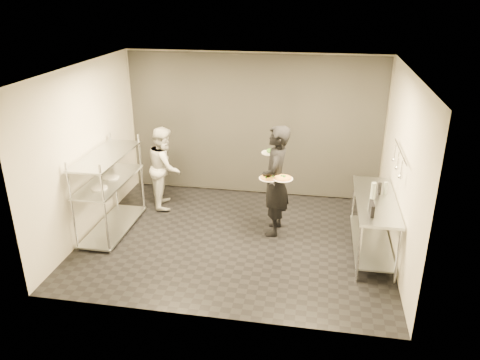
% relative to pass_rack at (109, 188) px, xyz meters
% --- Properties ---
extents(room_shell, '(5.00, 4.00, 2.80)m').
position_rel_pass_rack_xyz_m(room_shell, '(2.15, 1.18, 0.63)').
color(room_shell, black).
rests_on(room_shell, ground).
extents(pass_rack, '(0.60, 1.60, 1.50)m').
position_rel_pass_rack_xyz_m(pass_rack, '(0.00, 0.00, 0.00)').
color(pass_rack, silver).
rests_on(pass_rack, ground).
extents(prep_counter, '(0.60, 1.80, 0.92)m').
position_rel_pass_rack_xyz_m(prep_counter, '(4.33, 0.00, -0.14)').
color(prep_counter, silver).
rests_on(prep_counter, ground).
extents(utensil_rail, '(0.07, 1.20, 0.31)m').
position_rel_pass_rack_xyz_m(utensil_rail, '(4.58, 0.00, 0.78)').
color(utensil_rail, silver).
rests_on(utensil_rail, room_shell).
extents(waiter, '(0.48, 0.70, 1.88)m').
position_rel_pass_rack_xyz_m(waiter, '(2.75, 0.39, 0.17)').
color(waiter, black).
rests_on(waiter, ground).
extents(chef, '(0.75, 0.87, 1.55)m').
position_rel_pass_rack_xyz_m(chef, '(0.60, 1.10, 0.00)').
color(chef, beige).
rests_on(chef, ground).
extents(pizza_plate_near, '(0.32, 0.32, 0.05)m').
position_rel_pass_rack_xyz_m(pizza_plate_near, '(2.66, 0.23, 0.29)').
color(pizza_plate_near, white).
rests_on(pizza_plate_near, waiter).
extents(pizza_plate_far, '(0.32, 0.32, 0.05)m').
position_rel_pass_rack_xyz_m(pizza_plate_far, '(2.89, 0.20, 0.31)').
color(pizza_plate_far, white).
rests_on(pizza_plate_far, waiter).
extents(salad_plate, '(0.31, 0.31, 0.07)m').
position_rel_pass_rack_xyz_m(salad_plate, '(2.62, 0.72, 0.56)').
color(salad_plate, white).
rests_on(salad_plate, waiter).
extents(pos_monitor, '(0.06, 0.25, 0.18)m').
position_rel_pass_rack_xyz_m(pos_monitor, '(4.21, -0.54, 0.24)').
color(pos_monitor, black).
rests_on(pos_monitor, prep_counter).
extents(bottle_green, '(0.07, 0.07, 0.26)m').
position_rel_pass_rack_xyz_m(bottle_green, '(4.27, 0.01, 0.28)').
color(bottle_green, gray).
rests_on(bottle_green, prep_counter).
extents(bottle_clear, '(0.06, 0.06, 0.20)m').
position_rel_pass_rack_xyz_m(bottle_clear, '(4.48, 0.22, 0.25)').
color(bottle_clear, gray).
rests_on(bottle_clear, prep_counter).
extents(bottle_dark, '(0.06, 0.06, 0.19)m').
position_rel_pass_rack_xyz_m(bottle_dark, '(4.38, 0.19, 0.25)').
color(bottle_dark, black).
rests_on(bottle_dark, prep_counter).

